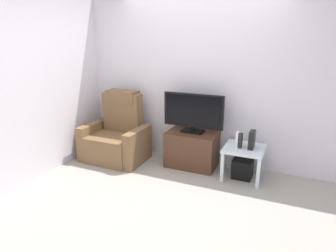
# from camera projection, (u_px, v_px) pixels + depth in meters

# --- Properties ---
(ground_plane) EXTENTS (6.40, 6.40, 0.00)m
(ground_plane) POSITION_uv_depth(u_px,v_px,m) (170.00, 190.00, 3.85)
(ground_plane) COLOR #9E998E
(wall_back) EXTENTS (6.40, 0.06, 2.60)m
(wall_back) POSITION_uv_depth(u_px,v_px,m) (200.00, 79.00, 4.46)
(wall_back) COLOR silver
(wall_back) RESTS_ON ground
(wall_side) EXTENTS (0.06, 4.48, 2.60)m
(wall_side) POSITION_uv_depth(u_px,v_px,m) (49.00, 81.00, 4.20)
(wall_side) COLOR silver
(wall_side) RESTS_ON ground
(tv_stand) EXTENTS (0.75, 0.48, 0.54)m
(tv_stand) POSITION_uv_depth(u_px,v_px,m) (192.00, 149.00, 4.50)
(tv_stand) COLOR #4C2D1E
(tv_stand) RESTS_ON ground
(television) EXTENTS (0.91, 0.20, 0.58)m
(television) POSITION_uv_depth(u_px,v_px,m) (193.00, 112.00, 4.35)
(television) COLOR black
(television) RESTS_ON tv_stand
(recliner_armchair) EXTENTS (0.98, 0.78, 1.08)m
(recliner_armchair) POSITION_uv_depth(u_px,v_px,m) (117.00, 136.00, 4.76)
(recliner_armchair) COLOR brown
(recliner_armchair) RESTS_ON ground
(side_table) EXTENTS (0.54, 0.54, 0.45)m
(side_table) POSITION_uv_depth(u_px,v_px,m) (244.00, 152.00, 4.10)
(side_table) COLOR silver
(side_table) RESTS_ON ground
(subwoofer_box) EXTENTS (0.27, 0.27, 0.27)m
(subwoofer_box) POSITION_uv_depth(u_px,v_px,m) (243.00, 168.00, 4.17)
(subwoofer_box) COLOR black
(subwoofer_box) RESTS_ON ground
(book_leftmost) EXTENTS (0.03, 0.11, 0.22)m
(book_leftmost) POSITION_uv_depth(u_px,v_px,m) (237.00, 139.00, 4.07)
(book_leftmost) COLOR white
(book_leftmost) RESTS_ON side_table
(book_middle) EXTENTS (0.04, 0.11, 0.19)m
(book_middle) POSITION_uv_depth(u_px,v_px,m) (241.00, 141.00, 4.05)
(book_middle) COLOR #262626
(book_middle) RESTS_ON side_table
(game_console) EXTENTS (0.07, 0.20, 0.24)m
(game_console) POSITION_uv_depth(u_px,v_px,m) (252.00, 140.00, 4.01)
(game_console) COLOR black
(game_console) RESTS_ON side_table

